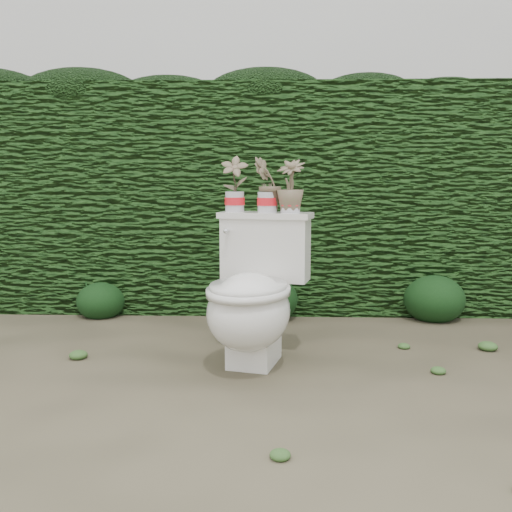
{
  "coord_description": "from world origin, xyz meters",
  "views": [
    {
      "loc": [
        0.07,
        -2.77,
        0.97
      ],
      "look_at": [
        -0.03,
        0.22,
        0.55
      ],
      "focal_mm": 40.0,
      "sensor_mm": 36.0,
      "label": 1
    }
  ],
  "objects_px": {
    "potted_plant_left": "(235,185)",
    "potted_plant_center": "(267,186)",
    "potted_plant_right": "(290,188)",
    "toilet": "(253,297)"
  },
  "relations": [
    {
      "from": "potted_plant_left",
      "to": "potted_plant_right",
      "type": "distance_m",
      "value": 0.31
    },
    {
      "from": "toilet",
      "to": "potted_plant_left",
      "type": "height_order",
      "value": "potted_plant_left"
    },
    {
      "from": "potted_plant_left",
      "to": "potted_plant_right",
      "type": "relative_size",
      "value": 1.09
    },
    {
      "from": "potted_plant_center",
      "to": "potted_plant_right",
      "type": "xyz_separation_m",
      "value": [
        0.12,
        -0.03,
        -0.01
      ]
    },
    {
      "from": "potted_plant_left",
      "to": "potted_plant_center",
      "type": "relative_size",
      "value": 1.03
    },
    {
      "from": "potted_plant_left",
      "to": "potted_plant_center",
      "type": "bearing_deg",
      "value": -8.24
    },
    {
      "from": "toilet",
      "to": "potted_plant_left",
      "type": "distance_m",
      "value": 0.64
    },
    {
      "from": "potted_plant_right",
      "to": "potted_plant_center",
      "type": "bearing_deg",
      "value": -171.83
    },
    {
      "from": "potted_plant_center",
      "to": "potted_plant_left",
      "type": "bearing_deg",
      "value": -41.07
    },
    {
      "from": "potted_plant_left",
      "to": "potted_plant_center",
      "type": "height_order",
      "value": "potted_plant_left"
    }
  ]
}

